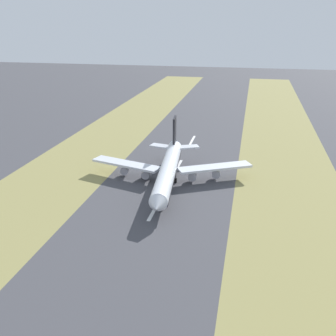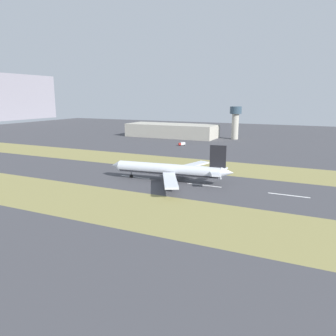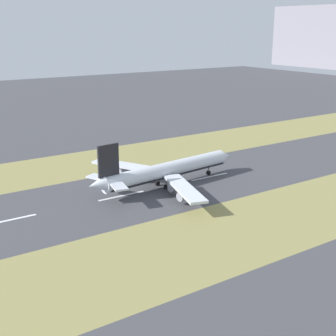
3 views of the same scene
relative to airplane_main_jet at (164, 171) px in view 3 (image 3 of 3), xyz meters
name	(u,v)px [view 3 (image 3 of 3)]	position (x,y,z in m)	size (l,w,h in m)	color
ground_plane	(171,185)	(-0.10, 3.11, -6.02)	(800.00, 800.00, 0.00)	#424247
grass_median_west	(116,158)	(-45.10, 3.11, -6.02)	(40.00, 600.00, 0.01)	olive
grass_median_east	(253,225)	(44.90, 3.11, -6.02)	(40.00, 600.00, 0.01)	olive
centreline_dash_near	(8,220)	(-0.10, -58.11, -6.01)	(1.20, 18.00, 0.01)	silver
centreline_dash_mid	(121,196)	(-0.10, -18.11, -6.01)	(1.20, 18.00, 0.01)	silver
centreline_dash_far	(210,177)	(-0.10, 21.89, -6.01)	(1.20, 18.00, 0.01)	silver
airplane_main_jet	(164,171)	(0.00, 0.00, 0.00)	(63.79, 67.21, 20.20)	silver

